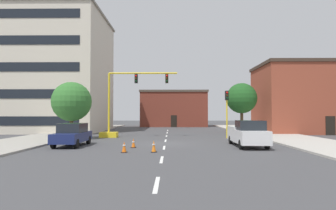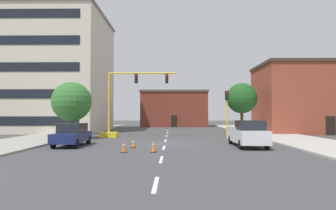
% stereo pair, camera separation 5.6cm
% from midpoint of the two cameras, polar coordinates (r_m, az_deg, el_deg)
% --- Properties ---
extents(ground_plane, '(160.00, 160.00, 0.00)m').
position_cam_midpoint_polar(ground_plane, '(24.36, -0.66, -7.56)').
color(ground_plane, '#424244').
extents(sidewalk_left, '(6.00, 56.00, 0.14)m').
position_cam_midpoint_polar(sidewalk_left, '(34.73, -20.99, -5.59)').
color(sidewalk_left, '#9E998E').
rests_on(sidewalk_left, ground_plane).
extents(sidewalk_right, '(6.00, 56.00, 0.14)m').
position_cam_midpoint_polar(sidewalk_right, '(34.35, 20.53, -5.63)').
color(sidewalk_right, '#B2ADA3').
rests_on(sidewalk_right, ground_plane).
extents(lane_stripe_seg_0, '(0.16, 2.40, 0.01)m').
position_cam_midpoint_polar(lane_stripe_seg_0, '(10.54, -2.42, -15.31)').
color(lane_stripe_seg_0, silver).
rests_on(lane_stripe_seg_0, ground_plane).
extents(lane_stripe_seg_1, '(0.16, 2.40, 0.01)m').
position_cam_midpoint_polar(lane_stripe_seg_1, '(15.93, -1.35, -10.66)').
color(lane_stripe_seg_1, silver).
rests_on(lane_stripe_seg_1, ground_plane).
extents(lane_stripe_seg_2, '(0.16, 2.40, 0.01)m').
position_cam_midpoint_polar(lane_stripe_seg_2, '(21.38, -0.84, -8.37)').
color(lane_stripe_seg_2, silver).
rests_on(lane_stripe_seg_2, ground_plane).
extents(lane_stripe_seg_3, '(0.16, 2.40, 0.01)m').
position_cam_midpoint_polar(lane_stripe_seg_3, '(26.85, -0.54, -7.01)').
color(lane_stripe_seg_3, silver).
rests_on(lane_stripe_seg_3, ground_plane).
extents(lane_stripe_seg_4, '(0.16, 2.40, 0.01)m').
position_cam_midpoint_polar(lane_stripe_seg_4, '(32.33, -0.35, -6.11)').
color(lane_stripe_seg_4, silver).
rests_on(lane_stripe_seg_4, ground_plane).
extents(lane_stripe_seg_5, '(0.16, 2.40, 0.01)m').
position_cam_midpoint_polar(lane_stripe_seg_5, '(37.81, -0.21, -5.47)').
color(lane_stripe_seg_5, silver).
rests_on(lane_stripe_seg_5, ground_plane).
extents(lane_stripe_seg_6, '(0.16, 2.40, 0.01)m').
position_cam_midpoint_polar(lane_stripe_seg_6, '(43.30, -0.10, -5.00)').
color(lane_stripe_seg_6, silver).
rests_on(lane_stripe_seg_6, ground_plane).
extents(building_tall_left, '(14.70, 14.15, 16.44)m').
position_cam_midpoint_polar(building_tall_left, '(44.75, -21.55, 5.78)').
color(building_tall_left, beige).
rests_on(building_tall_left, ground_plane).
extents(building_brick_center, '(12.89, 7.59, 6.92)m').
position_cam_midpoint_polar(building_brick_center, '(57.13, 1.09, -0.72)').
color(building_brick_center, brown).
rests_on(building_brick_center, ground_plane).
extents(building_row_right, '(13.74, 9.04, 8.94)m').
position_cam_midpoint_polar(building_row_right, '(42.28, 26.35, 1.17)').
color(building_row_right, brown).
rests_on(building_row_right, ground_plane).
extents(traffic_signal_gantry, '(8.08, 1.20, 6.83)m').
position_cam_midpoint_polar(traffic_signal_gantry, '(30.90, -9.82, -2.24)').
color(traffic_signal_gantry, yellow).
rests_on(traffic_signal_gantry, ground_plane).
extents(traffic_light_pole_right, '(0.32, 0.47, 4.80)m').
position_cam_midpoint_polar(traffic_light_pole_right, '(29.89, 11.44, 0.32)').
color(traffic_light_pole_right, yellow).
rests_on(traffic_light_pole_right, ground_plane).
extents(tree_left_near, '(3.82, 3.82, 5.57)m').
position_cam_midpoint_polar(tree_left_near, '(29.66, -18.48, 0.62)').
color(tree_left_near, '#4C3823').
rests_on(tree_left_near, ground_plane).
extents(tree_right_mid, '(3.69, 3.69, 6.20)m').
position_cam_midpoint_polar(tree_right_mid, '(36.30, 14.23, 1.27)').
color(tree_right_mid, '#4C3823').
rests_on(tree_right_mid, ground_plane).
extents(pickup_truck_white, '(2.07, 5.42, 1.99)m').
position_cam_midpoint_polar(pickup_truck_white, '(22.75, 15.28, -5.45)').
color(pickup_truck_white, white).
rests_on(pickup_truck_white, ground_plane).
extents(sedan_navy_near_left, '(1.88, 4.51, 1.74)m').
position_cam_midpoint_polar(sedan_navy_near_left, '(23.55, -18.35, -5.51)').
color(sedan_navy_near_left, navy).
rests_on(sedan_navy_near_left, ground_plane).
extents(traffic_cone_roadside_a, '(0.36, 0.36, 0.79)m').
position_cam_midpoint_polar(traffic_cone_roadside_a, '(18.82, -2.89, -8.10)').
color(traffic_cone_roadside_a, black).
rests_on(traffic_cone_roadside_a, ground_plane).
extents(traffic_cone_roadside_b, '(0.36, 0.36, 0.67)m').
position_cam_midpoint_polar(traffic_cone_roadside_b, '(21.46, -6.89, -7.46)').
color(traffic_cone_roadside_b, black).
rests_on(traffic_cone_roadside_b, ground_plane).
extents(traffic_cone_roadside_c, '(0.36, 0.36, 0.72)m').
position_cam_midpoint_polar(traffic_cone_roadside_c, '(18.88, -8.69, -8.16)').
color(traffic_cone_roadside_c, black).
rests_on(traffic_cone_roadside_c, ground_plane).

